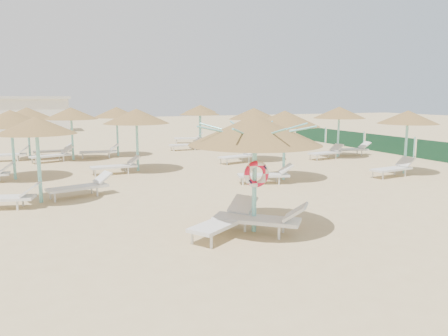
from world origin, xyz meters
name	(u,v)px	position (x,y,z in m)	size (l,w,h in m)	color
ground	(240,229)	(0.00, 0.00, 0.00)	(120.00, 120.00, 0.00)	tan
main_palapa	(255,130)	(0.24, -0.30, 2.45)	(3.15, 3.15, 2.82)	#7CD8D2
lounger_main_a	(226,220)	(-0.47, -0.28, 0.37)	(2.12, 1.70, 0.77)	silver
lounger_main_b	(263,219)	(0.33, -0.58, 0.38)	(2.11, 1.92, 0.80)	silver
palapa_field	(174,116)	(1.50, 10.91, 2.31)	(20.00, 18.02, 2.72)	#7CD8D2
service_hut	(22,114)	(-6.00, 35.00, 1.64)	(8.40, 4.40, 3.25)	silver
windbreak_fence	(389,144)	(14.00, 9.96, 0.50)	(0.08, 19.84, 1.10)	#17452D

